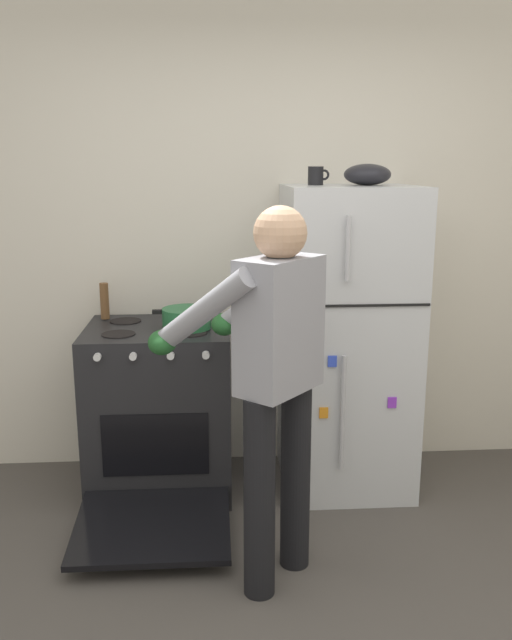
% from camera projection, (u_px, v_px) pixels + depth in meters
% --- Properties ---
extents(kitchen_wall_back, '(6.00, 0.10, 2.70)m').
position_uv_depth(kitchen_wall_back, '(262.00, 236.00, 3.80)').
color(kitchen_wall_back, silver).
rests_on(kitchen_wall_back, ground).
extents(refrigerator, '(0.68, 0.72, 1.65)m').
position_uv_depth(refrigerator, '(347.00, 340.00, 3.58)').
color(refrigerator, silver).
rests_on(refrigerator, ground).
extents(stove_range, '(0.76, 1.22, 0.92)m').
position_uv_depth(stove_range, '(160.00, 411.00, 3.58)').
color(stove_range, black).
rests_on(stove_range, ground).
extents(person_cook, '(0.73, 0.74, 1.60)m').
position_uv_depth(person_cook, '(271.00, 364.00, 2.67)').
color(person_cook, black).
rests_on(person_cook, ground).
extents(red_pot, '(0.35, 0.25, 0.11)m').
position_uv_depth(red_pot, '(187.00, 318.00, 3.44)').
color(red_pot, '#236638').
rests_on(red_pot, stove_range).
extents(coffee_mug, '(0.11, 0.08, 0.10)m').
position_uv_depth(coffee_mug, '(316.00, 176.00, 3.41)').
color(coffee_mug, black).
rests_on(coffee_mug, refrigerator).
extents(pepper_mill, '(0.05, 0.05, 0.20)m').
position_uv_depth(pepper_mill, '(105.00, 301.00, 3.64)').
color(pepper_mill, brown).
rests_on(pepper_mill, stove_range).
extents(mixing_bowl, '(0.24, 0.24, 0.11)m').
position_uv_depth(mixing_bowl, '(367.00, 175.00, 3.38)').
color(mixing_bowl, black).
rests_on(mixing_bowl, refrigerator).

